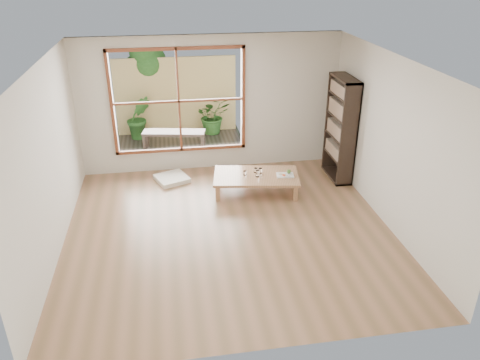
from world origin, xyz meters
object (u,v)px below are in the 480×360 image
at_px(bookshelf, 341,129).
at_px(garden_bench, 174,134).
at_px(low_table, 256,177).
at_px(food_tray, 286,174).

distance_m(bookshelf, garden_bench, 3.59).
relative_size(low_table, bookshelf, 0.84).
bearing_deg(bookshelf, garden_bench, 149.16).
xyz_separation_m(low_table, food_tray, (0.52, -0.10, 0.06)).
bearing_deg(low_table, bookshelf, 21.98).
xyz_separation_m(low_table, garden_bench, (-1.38, 2.20, 0.10)).
bearing_deg(low_table, food_tray, -1.75).
relative_size(bookshelf, food_tray, 5.93).
xyz_separation_m(food_tray, garden_bench, (-1.90, 2.30, 0.03)).
distance_m(food_tray, garden_bench, 2.98).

